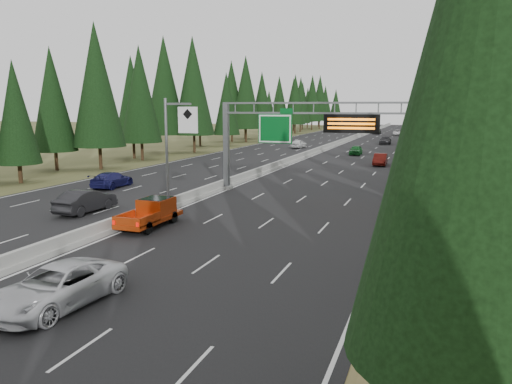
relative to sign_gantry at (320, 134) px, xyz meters
The scene contains 19 objects.
road 46.29m from the sign_gantry, 101.18° to the left, with size 32.00×260.00×0.08m, color black.
shoulder_right 46.28m from the sign_gantry, 78.86° to the left, with size 3.60×260.00×0.06m, color olive.
shoulder_left 52.70m from the sign_gantry, 120.63° to the left, with size 3.60×260.00×0.06m, color #3C441F.
median_barrier 46.25m from the sign_gantry, 101.18° to the left, with size 0.70×260.00×0.85m.
sign_gantry is the anchor object (origin of this frame).
hov_sign_pole 12.96m from the sign_gantry, 130.04° to the right, with size 2.80×0.50×8.00m.
tree_row_right 32.53m from the sign_gantry, 66.53° to the left, with size 11.94×245.95×18.80m.
tree_row_left 49.53m from the sign_gantry, 128.82° to the left, with size 12.22×242.86×18.75m.
silver_minivan 27.53m from the sign_gantry, 98.39° to the right, with size 2.57×5.58×1.55m, color silver.
red_pickup 16.75m from the sign_gantry, 117.23° to the right, with size 1.87×5.23×1.70m.
car_ahead_green 37.53m from the sign_gantry, 93.80° to the left, with size 1.74×4.34×1.48m, color #145920.
car_ahead_dkred 24.61m from the sign_gantry, 83.85° to the left, with size 1.59×4.55×1.50m, color #56110C.
car_ahead_dkgrey 61.82m from the sign_gantry, 90.27° to the left, with size 2.16×5.30×1.54m, color black.
car_ahead_white 94.93m from the sign_gantry, 90.11° to the left, with size 2.42×5.25×1.46m, color silver.
car_ahead_far 99.84m from the sign_gantry, 93.49° to the left, with size 1.92×4.78×1.63m, color black.
car_onc_near 19.31m from the sign_gantry, 138.28° to the right, with size 1.74×4.98×1.64m, color black.
car_onc_blue 19.67m from the sign_gantry, behind, with size 2.05×5.04×1.46m, color #16164E.
car_onc_white 49.01m from the sign_gantry, 106.88° to the left, with size 1.87×4.64×1.58m, color silver.
car_onc_far 70.40m from the sign_gantry, 108.88° to the left, with size 2.33×5.06×1.41m, color black.
Camera 1 is at (17.93, -6.24, 7.48)m, focal length 35.00 mm.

